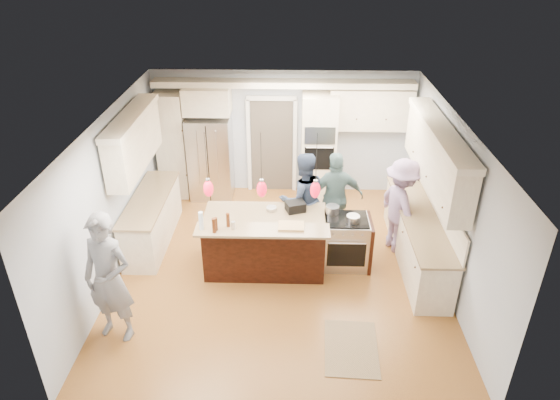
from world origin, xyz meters
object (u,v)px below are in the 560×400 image
(island_range, at_px, (347,242))
(kitchen_island, at_px, (265,241))
(refrigerator, at_px, (211,158))
(person_far_left, at_px, (303,199))
(person_bar_end, at_px, (109,279))

(island_range, bearing_deg, kitchen_island, -176.94)
(refrigerator, height_order, person_far_left, refrigerator)
(island_range, bearing_deg, person_far_left, 137.30)
(refrigerator, bearing_deg, person_far_left, -42.55)
(refrigerator, relative_size, island_range, 1.96)
(person_bar_end, bearing_deg, person_far_left, 57.16)
(person_bar_end, distance_m, person_far_left, 3.71)
(island_range, height_order, person_far_left, person_far_left)
(kitchen_island, relative_size, person_bar_end, 1.06)
(kitchen_island, height_order, person_far_left, person_far_left)
(island_range, relative_size, person_far_left, 0.51)
(kitchen_island, relative_size, person_far_left, 1.17)
(island_range, relative_size, person_bar_end, 0.46)
(kitchen_island, height_order, person_bar_end, person_bar_end)
(refrigerator, height_order, kitchen_island, refrigerator)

